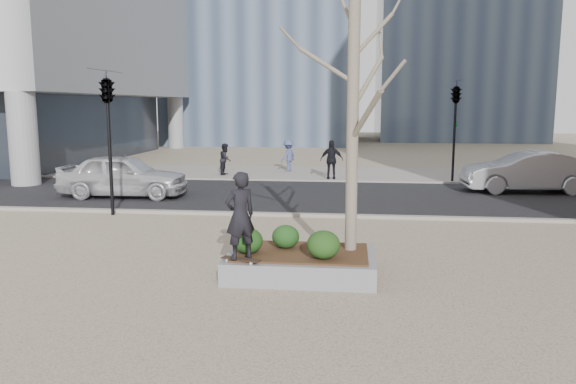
# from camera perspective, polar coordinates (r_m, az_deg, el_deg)

# --- Properties ---
(ground) EXTENTS (120.00, 120.00, 0.00)m
(ground) POSITION_cam_1_polar(r_m,az_deg,el_deg) (11.79, -3.56, -8.20)
(ground) COLOR tan
(ground) RESTS_ON ground
(street) EXTENTS (60.00, 8.00, 0.02)m
(street) POSITION_cam_1_polar(r_m,az_deg,el_deg) (21.46, 1.11, -0.36)
(street) COLOR black
(street) RESTS_ON ground
(far_sidewalk) EXTENTS (60.00, 6.00, 0.02)m
(far_sidewalk) POSITION_cam_1_polar(r_m,az_deg,el_deg) (28.37, 2.46, 1.91)
(far_sidewalk) COLOR gray
(far_sidewalk) RESTS_ON ground
(planter) EXTENTS (3.00, 2.00, 0.45)m
(planter) POSITION_cam_1_polar(r_m,az_deg,el_deg) (11.60, 1.34, -7.32)
(planter) COLOR gray
(planter) RESTS_ON ground
(planter_mulch) EXTENTS (2.70, 1.70, 0.04)m
(planter_mulch) POSITION_cam_1_polar(r_m,az_deg,el_deg) (11.53, 1.34, -6.15)
(planter_mulch) COLOR #382314
(planter_mulch) RESTS_ON planter
(sycamore_tree) EXTENTS (2.80, 2.80, 6.60)m
(sycamore_tree) POSITION_cam_1_polar(r_m,az_deg,el_deg) (11.39, 6.64, 10.48)
(sycamore_tree) COLOR gray
(sycamore_tree) RESTS_ON planter_mulch
(shrub_left) EXTENTS (0.61, 0.61, 0.51)m
(shrub_left) POSITION_cam_1_polar(r_m,az_deg,el_deg) (11.35, -4.08, -4.97)
(shrub_left) COLOR #153E13
(shrub_left) RESTS_ON planter_mulch
(shrub_middle) EXTENTS (0.57, 0.57, 0.49)m
(shrub_middle) POSITION_cam_1_polar(r_m,az_deg,el_deg) (11.73, -0.24, -4.56)
(shrub_middle) COLOR #133C16
(shrub_middle) RESTS_ON planter_mulch
(shrub_right) EXTENTS (0.65, 0.65, 0.56)m
(shrub_right) POSITION_cam_1_polar(r_m,az_deg,el_deg) (10.95, 3.63, -5.37)
(shrub_right) COLOR #123611
(shrub_right) RESTS_ON planter_mulch
(skateboard) EXTENTS (0.80, 0.42, 0.08)m
(skateboard) POSITION_cam_1_polar(r_m,az_deg,el_deg) (10.93, -4.83, -6.93)
(skateboard) COLOR black
(skateboard) RESTS_ON planter
(skateboarder) EXTENTS (0.73, 0.70, 1.69)m
(skateboarder) POSITION_cam_1_polar(r_m,az_deg,el_deg) (10.72, -4.89, -2.40)
(skateboarder) COLOR black
(skateboarder) RESTS_ON skateboard
(police_car) EXTENTS (4.81, 2.09, 1.62)m
(police_car) POSITION_cam_1_polar(r_m,az_deg,el_deg) (21.88, -16.39, 1.62)
(police_car) COLOR silver
(police_car) RESTS_ON street
(car_silver) EXTENTS (4.96, 1.94, 1.61)m
(car_silver) POSITION_cam_1_polar(r_m,az_deg,el_deg) (24.04, 23.11, 1.89)
(car_silver) COLOR #9C9EA4
(car_silver) RESTS_ON street
(pedestrian_a) EXTENTS (0.62, 0.78, 1.54)m
(pedestrian_a) POSITION_cam_1_polar(r_m,az_deg,el_deg) (27.79, -6.37, 3.34)
(pedestrian_a) COLOR black
(pedestrian_a) RESTS_ON far_sidewalk
(pedestrian_b) EXTENTS (1.03, 1.20, 1.60)m
(pedestrian_b) POSITION_cam_1_polar(r_m,az_deg,el_deg) (29.05, 0.03, 3.70)
(pedestrian_b) COLOR #424C78
(pedestrian_b) RESTS_ON far_sidewalk
(pedestrian_c) EXTENTS (1.07, 0.46, 1.81)m
(pedestrian_c) POSITION_cam_1_polar(r_m,az_deg,el_deg) (25.95, 4.47, 3.27)
(pedestrian_c) COLOR black
(pedestrian_c) RESTS_ON far_sidewalk
(traffic_light_near) EXTENTS (0.60, 2.48, 4.50)m
(traffic_light_near) POSITION_cam_1_polar(r_m,az_deg,el_deg) (18.34, -17.68, 4.69)
(traffic_light_near) COLOR black
(traffic_light_near) RESTS_ON ground
(traffic_light_far) EXTENTS (0.60, 2.48, 4.50)m
(traffic_light_far) POSITION_cam_1_polar(r_m,az_deg,el_deg) (26.11, 16.55, 5.87)
(traffic_light_far) COLOR black
(traffic_light_far) RESTS_ON ground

